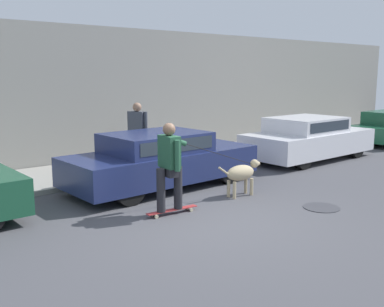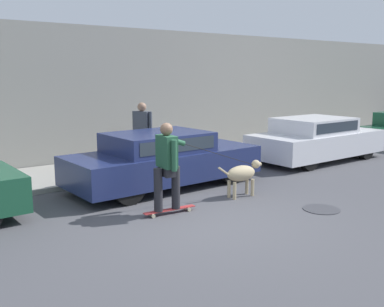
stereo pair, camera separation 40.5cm
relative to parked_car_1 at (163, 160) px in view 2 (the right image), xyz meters
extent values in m
plane|color=#47474C|center=(-0.69, -2.48, -0.62)|extent=(36.00, 36.00, 0.00)
cube|color=gray|center=(-0.69, 3.64, 1.31)|extent=(32.00, 0.30, 3.86)
cube|color=gray|center=(-0.69, 2.22, -0.57)|extent=(30.00, 2.49, 0.11)
cylinder|color=black|center=(1.39, 0.82, -0.29)|extent=(0.68, 0.23, 0.67)
cylinder|color=black|center=(1.45, -0.71, -0.29)|extent=(0.68, 0.23, 0.67)
cylinder|color=black|center=(-1.37, 0.71, -0.29)|extent=(0.68, 0.23, 0.67)
cylinder|color=black|center=(-1.31, -0.81, -0.29)|extent=(0.68, 0.23, 0.67)
cube|color=navy|center=(0.04, 0.00, -0.11)|extent=(4.52, 1.93, 0.63)
cube|color=navy|center=(-0.14, 0.00, 0.42)|extent=(2.24, 1.67, 0.43)
cube|color=#28333D|center=(-0.11, -0.80, 0.44)|extent=(1.92, 0.09, 0.27)
cylinder|color=black|center=(6.71, 0.82, -0.32)|extent=(0.62, 0.21, 0.61)
cylinder|color=black|center=(6.74, -0.76, -0.32)|extent=(0.62, 0.21, 0.61)
cylinder|color=black|center=(4.05, 0.77, -0.32)|extent=(0.62, 0.21, 0.61)
cylinder|color=black|center=(4.08, -0.81, -0.32)|extent=(0.62, 0.21, 0.61)
cube|color=silver|center=(5.40, 0.00, -0.11)|extent=(4.33, 1.90, 0.66)
cube|color=silver|center=(5.23, 0.00, 0.44)|extent=(2.16, 1.68, 0.44)
cube|color=#28333D|center=(5.24, -0.83, 0.46)|extent=(1.88, 0.05, 0.28)
cylinder|color=black|center=(9.39, 0.68, -0.32)|extent=(0.61, 0.22, 0.60)
cylinder|color=tan|center=(1.10, -1.59, -0.44)|extent=(0.07, 0.07, 0.36)
cylinder|color=tan|center=(1.10, -1.77, -0.44)|extent=(0.07, 0.07, 0.36)
cylinder|color=tan|center=(0.61, -1.58, -0.44)|extent=(0.07, 0.07, 0.36)
cylinder|color=tan|center=(0.61, -1.76, -0.44)|extent=(0.07, 0.07, 0.36)
ellipsoid|color=tan|center=(0.86, -1.68, -0.12)|extent=(0.71, 0.35, 0.33)
sphere|color=tan|center=(1.26, -1.69, 0.03)|extent=(0.18, 0.18, 0.18)
cylinder|color=tan|center=(1.35, -1.69, 0.01)|extent=(0.10, 0.09, 0.08)
cylinder|color=tan|center=(0.39, -1.66, -0.02)|extent=(0.28, 0.05, 0.22)
cylinder|color=beige|center=(-0.61, -1.73, -0.59)|extent=(0.07, 0.04, 0.07)
cylinder|color=beige|center=(-0.63, -1.88, -0.59)|extent=(0.07, 0.04, 0.07)
cylinder|color=beige|center=(-1.36, -1.67, -0.59)|extent=(0.07, 0.04, 0.07)
cylinder|color=beige|center=(-1.37, -1.82, -0.59)|extent=(0.07, 0.04, 0.07)
cube|color=#A82D2D|center=(-0.99, -1.78, -0.55)|extent=(1.04, 0.21, 0.02)
cylinder|color=#232328|center=(-0.86, -1.79, -0.14)|extent=(0.16, 0.16, 0.80)
cylinder|color=#232328|center=(-1.22, -1.76, -0.14)|extent=(0.16, 0.16, 0.80)
cube|color=#232328|center=(-1.04, -1.77, 0.18)|extent=(0.22, 0.37, 0.16)
cube|color=#235138|center=(-1.04, -1.77, 0.55)|extent=(0.26, 0.47, 0.58)
sphere|color=brown|center=(-1.04, -1.77, 0.95)|extent=(0.23, 0.23, 0.23)
cylinder|color=#235138|center=(-1.07, -2.04, 0.52)|extent=(0.10, 0.10, 0.55)
cylinder|color=#235138|center=(-0.76, -1.52, 0.70)|extent=(0.56, 0.14, 0.27)
cylinder|color=black|center=(0.38, -1.61, 0.30)|extent=(1.77, 0.16, 0.62)
cylinder|color=#3D4760|center=(0.49, 1.64, -0.09)|extent=(0.15, 0.15, 0.85)
cylinder|color=#3D4760|center=(0.42, 1.78, -0.09)|extent=(0.15, 0.15, 0.85)
cube|color=#424751|center=(0.46, 1.71, 0.65)|extent=(0.37, 0.45, 0.62)
cylinder|color=#424751|center=(0.57, 1.50, 0.67)|extent=(0.09, 0.09, 0.59)
cylinder|color=#424751|center=(0.34, 1.93, 0.67)|extent=(0.09, 0.09, 0.59)
sphere|color=#997056|center=(0.46, 1.71, 1.08)|extent=(0.23, 0.23, 0.23)
cube|color=black|center=(0.57, 1.50, 0.24)|extent=(0.20, 0.26, 0.26)
cylinder|color=#38383D|center=(1.48, -3.26, -0.62)|extent=(0.69, 0.69, 0.01)
camera|label=1|loc=(-5.67, -8.20, 1.93)|focal=42.00mm
camera|label=2|loc=(-5.35, -8.45, 1.93)|focal=42.00mm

